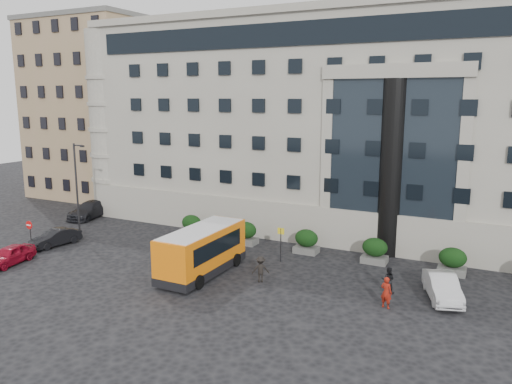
% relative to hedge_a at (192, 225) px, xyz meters
% --- Properties ---
extents(ground, '(120.00, 120.00, 0.00)m').
position_rel_hedge_a_xyz_m(ground, '(4.00, -7.80, -0.93)').
color(ground, black).
rests_on(ground, ground).
extents(civic_building, '(44.00, 24.00, 18.00)m').
position_rel_hedge_a_xyz_m(civic_building, '(10.00, 14.20, 8.07)').
color(civic_building, gray).
rests_on(civic_building, ground).
extents(entrance_column, '(1.80, 1.80, 13.00)m').
position_rel_hedge_a_xyz_m(entrance_column, '(16.00, 2.50, 5.57)').
color(entrance_column, black).
rests_on(entrance_column, ground).
extents(apartment_near, '(14.00, 14.00, 20.00)m').
position_rel_hedge_a_xyz_m(apartment_near, '(-20.00, 12.20, 9.07)').
color(apartment_near, '#917954').
rests_on(apartment_near, ground).
extents(apartment_far, '(13.00, 13.00, 22.00)m').
position_rel_hedge_a_xyz_m(apartment_far, '(-23.00, 30.20, 10.07)').
color(apartment_far, brown).
rests_on(apartment_far, ground).
extents(hedge_a, '(1.80, 1.26, 1.84)m').
position_rel_hedge_a_xyz_m(hedge_a, '(0.00, 0.00, 0.00)').
color(hedge_a, '#555552').
rests_on(hedge_a, ground).
extents(hedge_b, '(1.80, 1.26, 1.84)m').
position_rel_hedge_a_xyz_m(hedge_b, '(5.20, 0.00, 0.00)').
color(hedge_b, '#555552').
rests_on(hedge_b, ground).
extents(hedge_c, '(1.80, 1.26, 1.84)m').
position_rel_hedge_a_xyz_m(hedge_c, '(10.40, 0.00, 0.00)').
color(hedge_c, '#555552').
rests_on(hedge_c, ground).
extents(hedge_d, '(1.80, 1.26, 1.84)m').
position_rel_hedge_a_xyz_m(hedge_d, '(15.60, 0.00, 0.00)').
color(hedge_d, '#555552').
rests_on(hedge_d, ground).
extents(hedge_e, '(1.80, 1.26, 1.84)m').
position_rel_hedge_a_xyz_m(hedge_e, '(20.80, 0.00, 0.00)').
color(hedge_e, '#555552').
rests_on(hedge_e, ground).
extents(street_lamp, '(1.16, 0.18, 8.00)m').
position_rel_hedge_a_xyz_m(street_lamp, '(-7.94, -4.80, 3.44)').
color(street_lamp, '#262628').
rests_on(street_lamp, ground).
extents(bus_stop_sign, '(0.50, 0.08, 2.52)m').
position_rel_hedge_a_xyz_m(bus_stop_sign, '(9.50, -2.80, 0.80)').
color(bus_stop_sign, '#262628').
rests_on(bus_stop_sign, ground).
extents(no_entry_sign, '(0.64, 0.16, 2.32)m').
position_rel_hedge_a_xyz_m(no_entry_sign, '(-9.00, -8.84, 0.72)').
color(no_entry_sign, '#262628').
rests_on(no_entry_sign, ground).
extents(minibus, '(2.87, 7.51, 3.13)m').
position_rel_hedge_a_xyz_m(minibus, '(5.76, -7.38, 0.79)').
color(minibus, orange).
rests_on(minibus, ground).
extents(red_truck, '(2.69, 5.57, 2.98)m').
position_rel_hedge_a_xyz_m(red_truck, '(-13.49, 10.62, 0.60)').
color(red_truck, maroon).
rests_on(red_truck, ground).
extents(parked_car_a, '(2.17, 4.14, 1.34)m').
position_rel_hedge_a_xyz_m(parked_car_a, '(-7.53, -11.82, -0.26)').
color(parked_car_a, maroon).
rests_on(parked_car_a, ground).
extents(parked_car_b, '(2.04, 4.19, 1.32)m').
position_rel_hedge_a_xyz_m(parked_car_b, '(-8.19, -7.16, -0.27)').
color(parked_car_b, black).
rests_on(parked_car_b, ground).
extents(parked_car_c, '(2.91, 5.66, 1.57)m').
position_rel_hedge_a_xyz_m(parked_car_c, '(-12.65, 1.10, -0.14)').
color(parked_car_c, black).
rests_on(parked_car_c, ground).
extents(parked_car_d, '(3.01, 5.47, 1.45)m').
position_rel_hedge_a_xyz_m(parked_car_d, '(-9.49, 8.20, -0.20)').
color(parked_car_d, black).
rests_on(parked_car_d, ground).
extents(white_taxi, '(2.92, 4.77, 1.49)m').
position_rel_hedge_a_xyz_m(white_taxi, '(20.69, -4.67, -0.19)').
color(white_taxi, silver).
rests_on(white_taxi, ground).
extents(pedestrian_a, '(0.76, 0.60, 1.83)m').
position_rel_hedge_a_xyz_m(pedestrian_a, '(18.00, -7.41, -0.01)').
color(pedestrian_a, maroon).
rests_on(pedestrian_a, ground).
extents(pedestrian_b, '(0.87, 0.72, 1.63)m').
position_rel_hedge_a_xyz_m(pedestrian_b, '(17.64, -5.15, -0.11)').
color(pedestrian_b, black).
rests_on(pedestrian_b, ground).
extents(pedestrian_c, '(1.28, 1.10, 1.72)m').
position_rel_hedge_a_xyz_m(pedestrian_c, '(9.93, -6.98, -0.07)').
color(pedestrian_c, black).
rests_on(pedestrian_c, ground).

